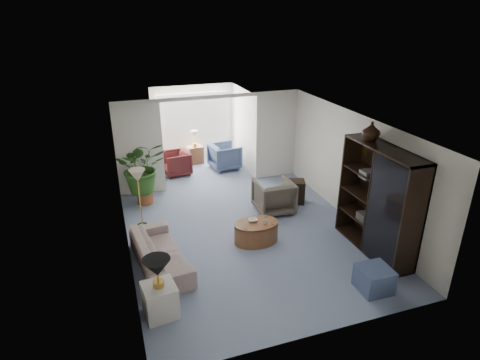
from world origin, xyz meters
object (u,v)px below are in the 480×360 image
object	(u,v)px
coffee_cup	(265,222)
ottoman	(374,279)
plant_pot	(145,197)
sunroom_table	(195,155)
end_table	(160,300)
table_lamp	(157,267)
entertainment_cabinet	(378,201)
floor_lamp	(137,176)
sunroom_chair_blue	(225,156)
framed_picture	(358,152)
sofa	(160,252)
side_table_dark	(294,191)
coffee_table	(256,232)
coffee_bowl	(253,220)
cabinet_urn	(371,131)
wingback_chair	(274,196)
sunroom_chair_maroon	(176,163)

from	to	relation	value
coffee_cup	ottoman	xyz separation A→B (m)	(1.24, -2.04, -0.28)
plant_pot	sunroom_table	size ratio (longest dim) A/B	0.72
plant_pot	sunroom_table	xyz separation A→B (m)	(1.85, 2.40, 0.12)
end_table	table_lamp	bearing A→B (deg)	0.00
entertainment_cabinet	ottoman	xyz separation A→B (m)	(-0.76, -1.11, -0.88)
floor_lamp	coffee_cup	world-z (taller)	floor_lamp
end_table	sunroom_chair_blue	size ratio (longest dim) A/B	0.65
framed_picture	end_table	size ratio (longest dim) A/B	0.90
table_lamp	floor_lamp	world-z (taller)	floor_lamp
sofa	side_table_dark	bearing A→B (deg)	-71.63
sofa	coffee_table	distance (m)	2.06
coffee_bowl	plant_pot	size ratio (longest dim) A/B	0.50
side_table_dark	cabinet_urn	distance (m)	2.93
coffee_bowl	coffee_cup	distance (m)	0.28
framed_picture	plant_pot	world-z (taller)	framed_picture
end_table	coffee_cup	xyz separation A→B (m)	(2.40, 1.47, 0.22)
sofa	coffee_bowl	distance (m)	2.03
end_table	coffee_bowl	xyz separation A→B (m)	(2.20, 1.67, 0.20)
coffee_table	wingback_chair	distance (m)	1.47
end_table	sunroom_table	world-z (taller)	same
cabinet_urn	sunroom_chair_maroon	distance (m)	6.04
floor_lamp	side_table_dark	size ratio (longest dim) A/B	0.61
wingback_chair	sunroom_chair_maroon	world-z (taller)	wingback_chair
coffee_bowl	sunroom_chair_maroon	bearing A→B (deg)	101.50
ottoman	sunroom_table	bearing A→B (deg)	102.08
coffee_cup	sunroom_table	bearing A→B (deg)	93.34
plant_pot	sunroom_chair_maroon	size ratio (longest dim) A/B	0.52
sofa	plant_pot	xyz separation A→B (m)	(0.04, 2.85, -0.13)
sunroom_chair_blue	sunroom_table	xyz separation A→B (m)	(-0.75, 0.75, -0.11)
sunroom_chair_maroon	sofa	bearing A→B (deg)	-20.70
table_lamp	sunroom_chair_blue	distance (m)	6.52
end_table	sunroom_table	distance (m)	6.92
framed_picture	coffee_bowl	distance (m)	2.72
wingback_chair	sunroom_chair_blue	world-z (taller)	wingback_chair
framed_picture	table_lamp	xyz separation A→B (m)	(-4.62, -1.69, -0.79)
sofa	side_table_dark	distance (m)	4.01
framed_picture	plant_pot	distance (m)	5.28
sofa	coffee_table	size ratio (longest dim) A/B	2.12
floor_lamp	sunroom_table	distance (m)	4.25
entertainment_cabinet	cabinet_urn	bearing A→B (deg)	90.00
sofa	coffee_table	bearing A→B (deg)	-90.26
sunroom_chair_maroon	cabinet_urn	bearing A→B (deg)	26.00
sofa	ottoman	size ratio (longest dim) A/B	3.70
entertainment_cabinet	end_table	bearing A→B (deg)	-173.02
end_table	entertainment_cabinet	world-z (taller)	entertainment_cabinet
side_table_dark	plant_pot	size ratio (longest dim) A/B	1.47
coffee_bowl	entertainment_cabinet	xyz separation A→B (m)	(2.20, -1.13, 0.62)
wingback_chair	sunroom_table	distance (m)	4.00
sunroom_chair_blue	sunroom_chair_maroon	xyz separation A→B (m)	(-1.50, 0.00, -0.04)
end_table	entertainment_cabinet	distance (m)	4.50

